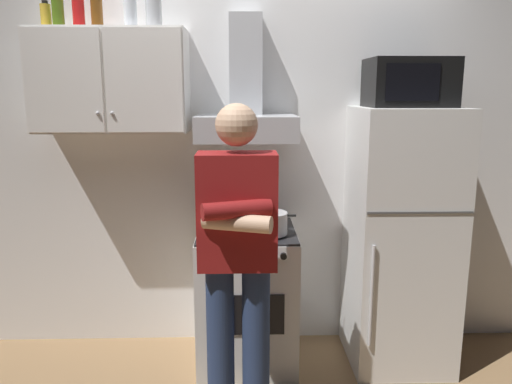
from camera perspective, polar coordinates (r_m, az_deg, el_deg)
name	(u,v)px	position (r m, az deg, el deg)	size (l,w,h in m)	color
ground_plane	(256,381)	(3.15, 0.00, -20.92)	(7.00, 7.00, 0.00)	olive
back_wall_tiled	(253,144)	(3.28, -0.30, 5.54)	(4.80, 0.10, 2.70)	white
upper_cabinet	(111,81)	(3.13, -16.32, 12.13)	(0.90, 0.37, 0.60)	white
stove_oven	(247,296)	(3.17, -1.05, -11.88)	(0.60, 0.62, 0.87)	silver
range_hood	(246,107)	(3.04, -1.16, 9.74)	(0.60, 0.44, 0.75)	#B7BABF
refrigerator	(400,239)	(3.20, 16.28, -5.16)	(0.60, 0.62, 1.60)	silver
microwave	(409,83)	(3.09, 17.18, 11.91)	(0.48, 0.37, 0.28)	black
person_standing	(238,257)	(2.44, -2.13, -7.46)	(0.38, 0.33, 1.64)	navy
cooking_pot	(269,223)	(2.89, 1.51, -3.59)	(0.31, 0.21, 0.13)	#B7BABF
bottle_olive_oil	(58,6)	(3.21, -21.86, 19.24)	(0.07, 0.07, 0.25)	#4C6B19
bottle_soda_red	(78,4)	(3.20, -19.79, 19.63)	(0.07, 0.07, 0.27)	red
bottle_canister_steel	(154,9)	(3.11, -11.70, 19.91)	(0.09, 0.09, 0.23)	#B2B5BA
bottle_beer_brown	(96,6)	(3.18, -17.89, 19.73)	(0.07, 0.07, 0.26)	brown
bottle_spice_jar	(46,15)	(3.25, -23.02, 18.19)	(0.06, 0.06, 0.15)	gold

